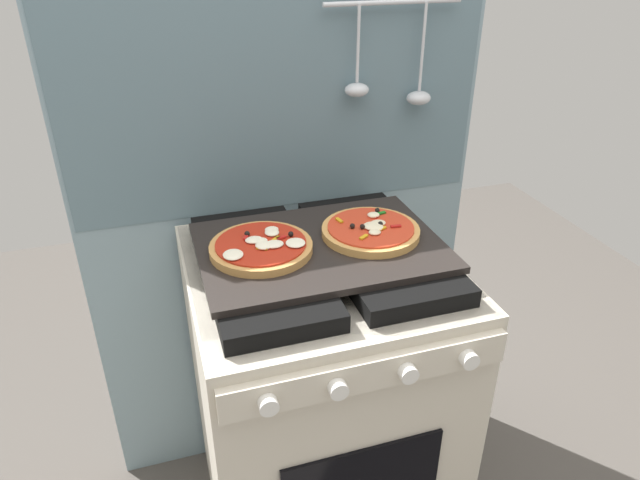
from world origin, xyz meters
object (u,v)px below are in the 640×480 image
object	(u,v)px
pizza_left	(262,247)
pizza_right	(371,230)
baking_tray	(320,247)
stove	(320,399)

from	to	relation	value
pizza_left	pizza_right	xyz separation A→B (m)	(0.26, 0.00, -0.00)
pizza_left	baking_tray	bearing A→B (deg)	-2.45
stove	pizza_left	distance (m)	0.50
baking_tray	pizza_left	size ratio (longest dim) A/B	2.40
baking_tray	pizza_right	distance (m)	0.13
stove	pizza_right	size ratio (longest dim) A/B	4.00
stove	pizza_right	world-z (taller)	pizza_right
pizza_right	pizza_left	bearing A→B (deg)	-179.84
baking_tray	pizza_left	distance (m)	0.13
stove	pizza_right	xyz separation A→B (m)	(0.12, 0.01, 0.48)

